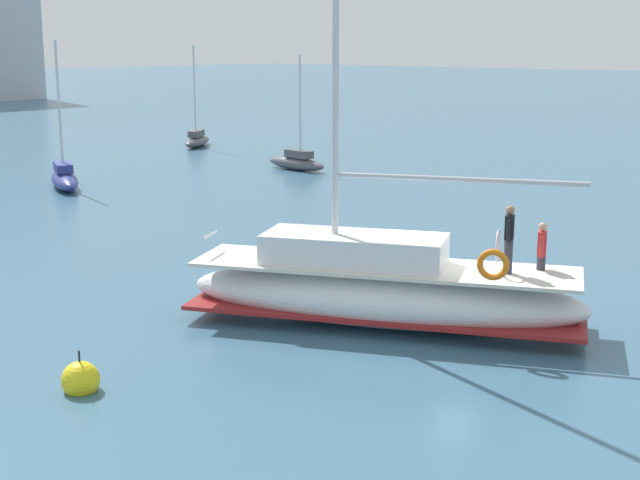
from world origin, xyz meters
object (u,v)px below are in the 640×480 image
object	(u,v)px
moored_catamaran	(197,139)
moored_cutter_right	(64,177)
moored_sloop_near	(297,161)
mooring_buoy	(81,380)
main_sailboat	(380,288)

from	to	relation	value
moored_catamaran	moored_cutter_right	xyz separation A→B (m)	(-15.46, -8.22, 0.03)
moored_sloop_near	moored_catamaran	size ratio (longest dim) A/B	0.93
moored_catamaran	moored_cutter_right	bearing A→B (deg)	-152.00
mooring_buoy	main_sailboat	bearing A→B (deg)	-14.46
main_sailboat	moored_catamaran	distance (m)	38.92
mooring_buoy	moored_cutter_right	bearing A→B (deg)	57.14
main_sailboat	moored_cutter_right	size ratio (longest dim) A/B	2.05
main_sailboat	moored_sloop_near	size ratio (longest dim) A/B	2.29
moored_catamaran	mooring_buoy	world-z (taller)	moored_catamaran
main_sailboat	moored_cutter_right	bearing A→B (deg)	73.73
moored_cutter_right	moored_catamaran	bearing A→B (deg)	28.00
moored_catamaran	mooring_buoy	bearing A→B (deg)	-134.55
main_sailboat	mooring_buoy	distance (m)	7.44
moored_cutter_right	mooring_buoy	distance (m)	25.93
moored_sloop_near	mooring_buoy	xyz separation A→B (m)	(-25.71, -17.73, -0.25)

